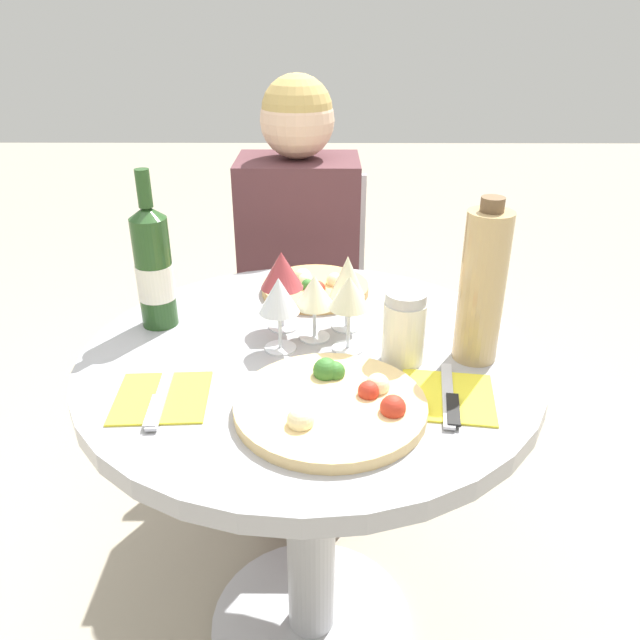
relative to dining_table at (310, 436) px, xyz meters
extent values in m
plane|color=#9E937F|center=(0.00, 0.00, -0.56)|extent=(12.00, 12.00, 0.00)
cylinder|color=#B2B2B7|center=(0.00, 0.00, -0.55)|extent=(0.48, 0.48, 0.02)
cylinder|color=#B2B2B7|center=(0.00, 0.00, -0.19)|extent=(0.11, 0.11, 0.70)
cylinder|color=#9E9EA3|center=(0.00, 0.00, 0.18)|extent=(0.85, 0.85, 0.04)
cylinder|color=silver|center=(-0.04, 0.67, -0.56)|extent=(0.36, 0.36, 0.01)
cylinder|color=silver|center=(-0.04, 0.67, -0.35)|extent=(0.06, 0.06, 0.42)
cube|color=silver|center=(-0.04, 0.67, -0.13)|extent=(0.40, 0.40, 0.03)
cube|color=silver|center=(-0.04, 0.86, 0.10)|extent=(0.40, 0.02, 0.43)
cube|color=#512D33|center=(-0.04, 0.50, -0.34)|extent=(0.28, 0.36, 0.45)
cube|color=#512D33|center=(-0.04, 0.67, 0.15)|extent=(0.33, 0.24, 0.52)
sphere|color=#DBB293|center=(-0.04, 0.67, 0.50)|extent=(0.20, 0.20, 0.20)
sphere|color=tan|center=(-0.04, 0.67, 0.53)|extent=(0.19, 0.19, 0.19)
cylinder|color=#E5C17F|center=(0.04, -0.19, 0.20)|extent=(0.31, 0.31, 0.02)
sphere|color=#B22D1E|center=(0.10, -0.17, 0.22)|extent=(0.03, 0.03, 0.03)
sphere|color=beige|center=(-0.01, -0.25, 0.22)|extent=(0.04, 0.04, 0.04)
sphere|color=#B22D1E|center=(0.13, -0.22, 0.22)|extent=(0.04, 0.04, 0.04)
sphere|color=#336B28|center=(0.03, -0.11, 0.22)|extent=(0.04, 0.04, 0.04)
sphere|color=#336B28|center=(0.05, -0.12, 0.22)|extent=(0.04, 0.04, 0.04)
sphere|color=beige|center=(0.11, -0.16, 0.22)|extent=(0.04, 0.04, 0.04)
cylinder|color=tan|center=(0.01, 0.27, 0.20)|extent=(0.24, 0.24, 0.02)
sphere|color=#B22D1E|center=(0.01, 0.23, 0.22)|extent=(0.03, 0.03, 0.03)
sphere|color=beige|center=(-0.02, 0.29, 0.22)|extent=(0.04, 0.04, 0.04)
sphere|color=#336B28|center=(-0.01, 0.25, 0.22)|extent=(0.03, 0.03, 0.03)
sphere|color=beige|center=(0.05, 0.27, 0.22)|extent=(0.04, 0.04, 0.04)
sphere|color=beige|center=(-0.01, 0.27, 0.22)|extent=(0.03, 0.03, 0.03)
cylinder|color=#23471E|center=(-0.30, 0.11, 0.30)|extent=(0.07, 0.07, 0.22)
cone|color=#23471E|center=(-0.30, 0.11, 0.43)|extent=(0.07, 0.07, 0.02)
cylinder|color=#23471E|center=(-0.30, 0.11, 0.47)|extent=(0.03, 0.03, 0.07)
cylinder|color=silver|center=(-0.30, 0.11, 0.29)|extent=(0.07, 0.07, 0.07)
cylinder|color=tan|center=(0.30, -0.02, 0.33)|extent=(0.08, 0.08, 0.27)
cylinder|color=brown|center=(0.30, -0.02, 0.48)|extent=(0.04, 0.04, 0.02)
cylinder|color=silver|center=(0.17, -0.03, 0.25)|extent=(0.08, 0.08, 0.11)
cylinder|color=#B2B2B7|center=(0.17, -0.03, 0.32)|extent=(0.07, 0.07, 0.02)
cylinder|color=silver|center=(0.07, 0.10, 0.19)|extent=(0.06, 0.06, 0.00)
cylinder|color=silver|center=(0.07, 0.10, 0.23)|extent=(0.01, 0.01, 0.06)
cone|color=beige|center=(0.07, 0.10, 0.30)|extent=(0.07, 0.07, 0.08)
cylinder|color=silver|center=(0.01, 0.06, 0.19)|extent=(0.06, 0.06, 0.00)
cylinder|color=silver|center=(0.01, 0.06, 0.23)|extent=(0.01, 0.01, 0.06)
cone|color=beige|center=(0.01, 0.06, 0.29)|extent=(0.08, 0.08, 0.06)
cylinder|color=silver|center=(-0.05, 0.01, 0.19)|extent=(0.06, 0.06, 0.00)
cylinder|color=silver|center=(-0.05, 0.01, 0.23)|extent=(0.01, 0.01, 0.07)
cone|color=silver|center=(-0.05, 0.01, 0.30)|extent=(0.07, 0.07, 0.07)
cylinder|color=silver|center=(-0.05, 0.10, 0.19)|extent=(0.06, 0.06, 0.00)
cylinder|color=silver|center=(-0.05, 0.10, 0.24)|extent=(0.01, 0.01, 0.08)
cone|color=#9E383D|center=(-0.05, 0.10, 0.32)|extent=(0.08, 0.08, 0.07)
cylinder|color=silver|center=(0.07, 0.01, 0.19)|extent=(0.06, 0.06, 0.00)
cylinder|color=silver|center=(0.07, 0.01, 0.24)|extent=(0.01, 0.01, 0.08)
cone|color=beige|center=(0.07, 0.01, 0.31)|extent=(0.08, 0.08, 0.06)
cube|color=yellow|center=(-0.24, -0.16, 0.20)|extent=(0.16, 0.16, 0.00)
cube|color=silver|center=(-0.24, -0.16, 0.20)|extent=(0.03, 0.19, 0.00)
cube|color=silver|center=(-0.24, -0.20, 0.20)|extent=(0.02, 0.09, 0.00)
cube|color=yellow|center=(0.23, -0.15, 0.20)|extent=(0.17, 0.17, 0.00)
cube|color=silver|center=(0.23, -0.15, 0.20)|extent=(0.05, 0.19, 0.00)
cube|color=black|center=(0.23, -0.20, 0.20)|extent=(0.03, 0.09, 0.00)
camera|label=1|loc=(0.03, -1.01, 0.77)|focal=35.00mm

